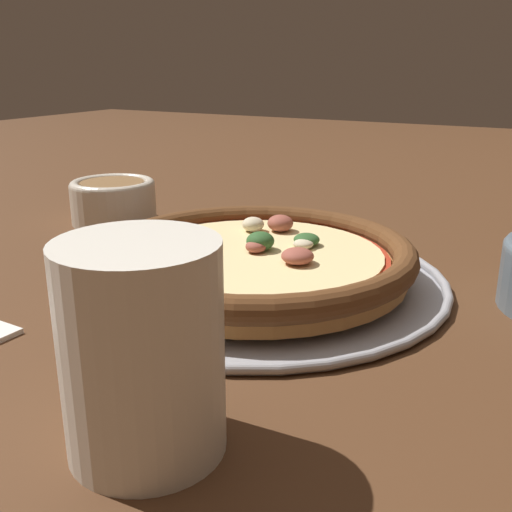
# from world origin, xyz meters

# --- Properties ---
(ground_plane) EXTENTS (3.00, 3.00, 0.00)m
(ground_plane) POSITION_xyz_m (0.00, 0.00, 0.00)
(ground_plane) COLOR #4C2D19
(pizza_tray) EXTENTS (0.35, 0.35, 0.01)m
(pizza_tray) POSITION_xyz_m (0.00, 0.00, 0.00)
(pizza_tray) COLOR #9E9EA3
(pizza_tray) RESTS_ON ground_plane
(pizza) EXTENTS (0.29, 0.29, 0.04)m
(pizza) POSITION_xyz_m (-0.00, -0.00, 0.03)
(pizza) COLOR #A86B33
(pizza) RESTS_ON pizza_tray
(bowl_far) EXTENTS (0.10, 0.10, 0.05)m
(bowl_far) POSITION_xyz_m (0.26, -0.11, 0.03)
(bowl_far) COLOR beige
(bowl_far) RESTS_ON ground_plane
(drinking_cup) EXTENTS (0.08, 0.08, 0.11)m
(drinking_cup) POSITION_xyz_m (-0.07, 0.24, 0.06)
(drinking_cup) COLOR silver
(drinking_cup) RESTS_ON ground_plane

